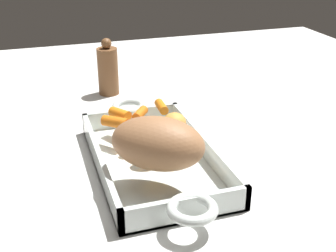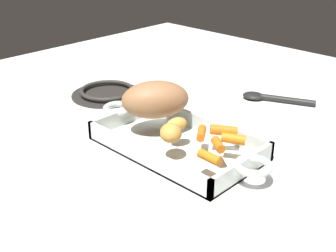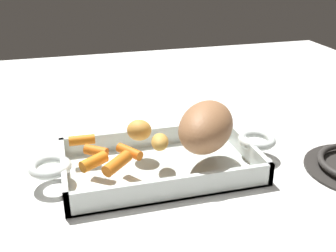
{
  "view_description": "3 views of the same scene",
  "coord_description": "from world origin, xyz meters",
  "px_view_note": "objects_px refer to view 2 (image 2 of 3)",
  "views": [
    {
      "loc": [
        0.7,
        -0.2,
        0.42
      ],
      "look_at": [
        0.01,
        0.02,
        0.08
      ],
      "focal_mm": 47.44,
      "sensor_mm": 36.0,
      "label": 1
    },
    {
      "loc": [
        -0.59,
        0.64,
        0.47
      ],
      "look_at": [
        0.01,
        0.02,
        0.06
      ],
      "focal_mm": 46.9,
      "sensor_mm": 36.0,
      "label": 2
    },
    {
      "loc": [
        -0.17,
        -0.66,
        0.4
      ],
      "look_at": [
        0.02,
        0.02,
        0.08
      ],
      "focal_mm": 43.38,
      "sensor_mm": 36.0,
      "label": 3
    }
  ],
  "objects_px": {
    "baby_carrot_long": "(224,131)",
    "baby_carrot_southwest": "(210,157)",
    "pork_roast": "(155,100)",
    "baby_carrot_northwest": "(233,139)",
    "potato_golden_small": "(171,133)",
    "potato_near_roast": "(179,125)",
    "baby_carrot_center_left": "(201,133)",
    "roasting_dish": "(177,143)",
    "stove_burner_rear": "(107,92)",
    "serving_spoon": "(269,98)",
    "baby_carrot_center_right": "(218,145)"
  },
  "relations": [
    {
      "from": "potato_golden_small",
      "to": "serving_spoon",
      "type": "xyz_separation_m",
      "value": [
        0.04,
        -0.44,
        -0.06
      ]
    },
    {
      "from": "potato_golden_small",
      "to": "serving_spoon",
      "type": "height_order",
      "value": "potato_golden_small"
    },
    {
      "from": "baby_carrot_southwest",
      "to": "stove_burner_rear",
      "type": "height_order",
      "value": "baby_carrot_southwest"
    },
    {
      "from": "potato_near_roast",
      "to": "roasting_dish",
      "type": "bearing_deg",
      "value": 9.98
    },
    {
      "from": "baby_carrot_center_left",
      "to": "baby_carrot_northwest",
      "type": "bearing_deg",
      "value": -160.64
    },
    {
      "from": "baby_carrot_southwest",
      "to": "baby_carrot_long",
      "type": "bearing_deg",
      "value": -65.21
    },
    {
      "from": "baby_carrot_northwest",
      "to": "baby_carrot_center_right",
      "type": "height_order",
      "value": "baby_carrot_northwest"
    },
    {
      "from": "potato_near_roast",
      "to": "potato_golden_small",
      "type": "bearing_deg",
      "value": 115.6
    },
    {
      "from": "roasting_dish",
      "to": "baby_carrot_long",
      "type": "relative_size",
      "value": 8.36
    },
    {
      "from": "roasting_dish",
      "to": "potato_near_roast",
      "type": "distance_m",
      "value": 0.05
    },
    {
      "from": "potato_golden_small",
      "to": "baby_carrot_northwest",
      "type": "bearing_deg",
      "value": -138.96
    },
    {
      "from": "roasting_dish",
      "to": "baby_carrot_southwest",
      "type": "relative_size",
      "value": 9.78
    },
    {
      "from": "potato_golden_small",
      "to": "potato_near_roast",
      "type": "height_order",
      "value": "potato_golden_small"
    },
    {
      "from": "baby_carrot_southwest",
      "to": "baby_carrot_long",
      "type": "height_order",
      "value": "baby_carrot_long"
    },
    {
      "from": "baby_carrot_center_right",
      "to": "pork_roast",
      "type": "bearing_deg",
      "value": -6.27
    },
    {
      "from": "baby_carrot_long",
      "to": "baby_carrot_southwest",
      "type": "bearing_deg",
      "value": 114.79
    },
    {
      "from": "serving_spoon",
      "to": "potato_golden_small",
      "type": "bearing_deg",
      "value": 71.33
    },
    {
      "from": "roasting_dish",
      "to": "baby_carrot_center_right",
      "type": "xyz_separation_m",
      "value": [
        -0.12,
        0.01,
        0.04
      ]
    },
    {
      "from": "roasting_dish",
      "to": "baby_carrot_center_left",
      "type": "height_order",
      "value": "baby_carrot_center_left"
    },
    {
      "from": "baby_carrot_northwest",
      "to": "potato_near_roast",
      "type": "height_order",
      "value": "potato_near_roast"
    },
    {
      "from": "pork_roast",
      "to": "potato_near_roast",
      "type": "xyz_separation_m",
      "value": [
        -0.09,
        0.02,
        -0.03
      ]
    },
    {
      "from": "baby_carrot_center_left",
      "to": "potato_near_roast",
      "type": "relative_size",
      "value": 1.1
    },
    {
      "from": "pork_roast",
      "to": "baby_carrot_center_left",
      "type": "height_order",
      "value": "pork_roast"
    },
    {
      "from": "baby_carrot_center_left",
      "to": "baby_carrot_southwest",
      "type": "bearing_deg",
      "value": 138.73
    },
    {
      "from": "baby_carrot_northwest",
      "to": "stove_burner_rear",
      "type": "height_order",
      "value": "baby_carrot_northwest"
    },
    {
      "from": "baby_carrot_center_right",
      "to": "stove_burner_rear",
      "type": "bearing_deg",
      "value": -12.2
    },
    {
      "from": "baby_carrot_southwest",
      "to": "stove_burner_rear",
      "type": "xyz_separation_m",
      "value": [
        0.51,
        -0.16,
        -0.05
      ]
    },
    {
      "from": "baby_carrot_center_left",
      "to": "baby_carrot_long",
      "type": "height_order",
      "value": "baby_carrot_long"
    },
    {
      "from": "serving_spoon",
      "to": "pork_roast",
      "type": "bearing_deg",
      "value": 55.09
    },
    {
      "from": "baby_carrot_southwest",
      "to": "stove_burner_rear",
      "type": "bearing_deg",
      "value": -17.2
    },
    {
      "from": "pork_roast",
      "to": "baby_carrot_center_right",
      "type": "height_order",
      "value": "pork_roast"
    },
    {
      "from": "potato_golden_small",
      "to": "serving_spoon",
      "type": "distance_m",
      "value": 0.45
    },
    {
      "from": "baby_carrot_southwest",
      "to": "potato_near_roast",
      "type": "relative_size",
      "value": 1.02
    },
    {
      "from": "baby_carrot_northwest",
      "to": "potato_golden_small",
      "type": "height_order",
      "value": "potato_golden_small"
    },
    {
      "from": "potato_golden_small",
      "to": "stove_burner_rear",
      "type": "bearing_deg",
      "value": -20.56
    },
    {
      "from": "roasting_dish",
      "to": "potato_golden_small",
      "type": "xyz_separation_m",
      "value": [
        -0.03,
        0.05,
        0.05
      ]
    },
    {
      "from": "baby_carrot_long",
      "to": "potato_golden_small",
      "type": "bearing_deg",
      "value": 59.62
    },
    {
      "from": "pork_roast",
      "to": "baby_carrot_center_left",
      "type": "bearing_deg",
      "value": 178.01
    },
    {
      "from": "pork_roast",
      "to": "baby_carrot_northwest",
      "type": "distance_m",
      "value": 0.21
    },
    {
      "from": "baby_carrot_southwest",
      "to": "stove_burner_rear",
      "type": "distance_m",
      "value": 0.54
    },
    {
      "from": "potato_near_roast",
      "to": "baby_carrot_center_right",
      "type": "bearing_deg",
      "value": 176.92
    },
    {
      "from": "baby_carrot_long",
      "to": "serving_spoon",
      "type": "xyz_separation_m",
      "value": [
        0.1,
        -0.34,
        -0.05
      ]
    },
    {
      "from": "baby_carrot_center_right",
      "to": "baby_carrot_northwest",
      "type": "bearing_deg",
      "value": -101.3
    },
    {
      "from": "roasting_dish",
      "to": "baby_carrot_center_left",
      "type": "relative_size",
      "value": 9.12
    },
    {
      "from": "pork_roast",
      "to": "baby_carrot_center_left",
      "type": "distance_m",
      "value": 0.15
    },
    {
      "from": "roasting_dish",
      "to": "stove_burner_rear",
      "type": "xyz_separation_m",
      "value": [
        0.37,
        -0.1,
        -0.01
      ]
    },
    {
      "from": "roasting_dish",
      "to": "baby_carrot_long",
      "type": "bearing_deg",
      "value": -149.51
    },
    {
      "from": "baby_carrot_long",
      "to": "potato_near_roast",
      "type": "height_order",
      "value": "potato_near_roast"
    },
    {
      "from": "stove_burner_rear",
      "to": "serving_spoon",
      "type": "distance_m",
      "value": 0.47
    },
    {
      "from": "potato_near_roast",
      "to": "serving_spoon",
      "type": "xyz_separation_m",
      "value": [
        0.01,
        -0.39,
        -0.05
      ]
    }
  ]
}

